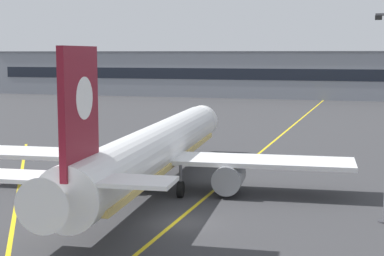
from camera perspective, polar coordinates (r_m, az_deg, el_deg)
name	(u,v)px	position (r m, az deg, el deg)	size (l,w,h in m)	color
ground_plane	(184,223)	(40.62, -0.78, -8.97)	(400.00, 400.00, 0.00)	#353538
taxiway_centreline	(261,152)	(69.20, 6.53, -2.29)	(0.30, 180.00, 0.01)	yellow
taxiway_lead_in_stripe	(17,201)	(48.17, -16.30, -6.68)	(0.30, 60.00, 0.01)	yellow
airliner_foreground	(155,150)	(49.18, -3.57, -2.13)	(32.28, 41.53, 11.65)	white
safety_cone_by_nose_gear	(217,156)	(64.61, 2.38, -2.69)	(0.44, 0.44, 0.55)	orange
terminal_building	(290,75)	(154.07, 9.25, 5.03)	(161.97, 12.40, 11.77)	gray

